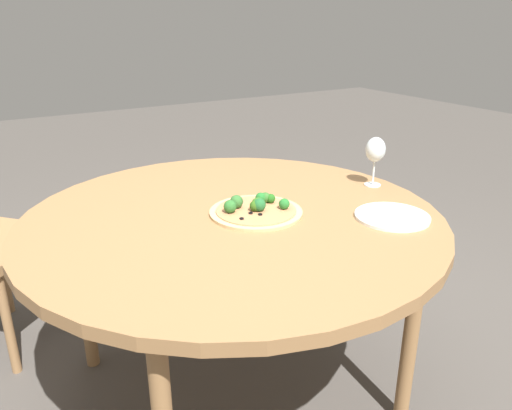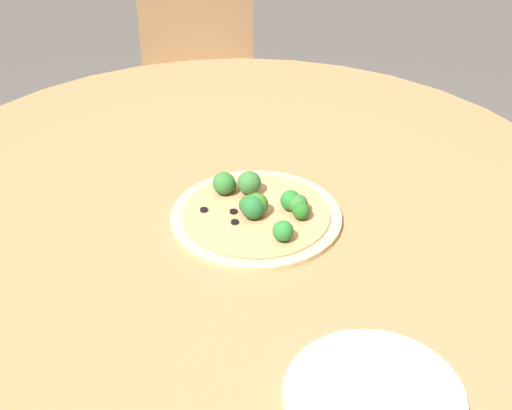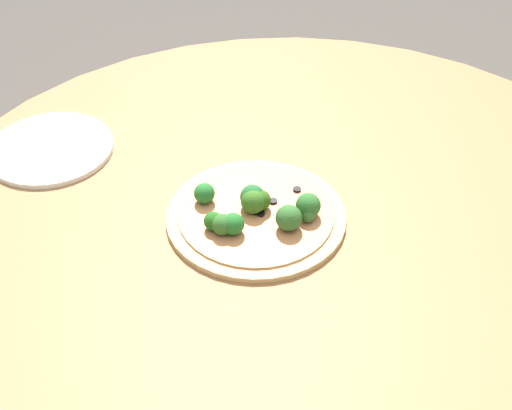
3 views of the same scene
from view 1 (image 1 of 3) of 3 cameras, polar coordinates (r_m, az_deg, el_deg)
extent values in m
plane|color=#4C4742|center=(2.01, -2.34, -20.20)|extent=(12.00, 12.00, 0.00)
cylinder|color=olive|center=(1.64, -2.70, -1.66)|extent=(1.37, 1.37, 0.04)
cylinder|color=olive|center=(2.31, 1.72, -4.22)|extent=(0.05, 0.05, 0.67)
cylinder|color=olive|center=(2.04, -19.13, -9.23)|extent=(0.05, 0.05, 0.67)
cylinder|color=olive|center=(1.76, 17.25, -14.22)|extent=(0.05, 0.05, 0.67)
cylinder|color=#997047|center=(2.17, -26.50, -12.12)|extent=(0.04, 0.04, 0.43)
cylinder|color=#997047|center=(2.38, -20.96, -8.18)|extent=(0.04, 0.04, 0.43)
cylinder|color=#997047|center=(2.59, -26.94, -6.68)|extent=(0.04, 0.04, 0.43)
cylinder|color=tan|center=(1.63, 0.00, -0.82)|extent=(0.30, 0.30, 0.01)
cylinder|color=tan|center=(1.63, 0.00, -0.59)|extent=(0.26, 0.26, 0.00)
sphere|color=#215F2C|center=(1.61, 0.38, 0.03)|extent=(0.04, 0.04, 0.04)
sphere|color=#2A6529|center=(1.60, -2.98, -0.16)|extent=(0.04, 0.04, 0.04)
sphere|color=#2F5918|center=(1.61, -0.11, -0.10)|extent=(0.04, 0.04, 0.04)
sphere|color=#226B28|center=(1.68, 0.54, 0.81)|extent=(0.04, 0.04, 0.04)
sphere|color=#34681F|center=(1.62, 0.20, 0.14)|extent=(0.04, 0.04, 0.04)
sphere|color=#215E1A|center=(1.68, 1.70, 0.76)|extent=(0.03, 0.03, 0.03)
sphere|color=#2F6428|center=(1.68, 1.08, 0.87)|extent=(0.04, 0.04, 0.04)
sphere|color=#246C2A|center=(1.63, 3.25, 0.14)|extent=(0.04, 0.04, 0.04)
sphere|color=#34672C|center=(1.61, -3.13, -0.27)|extent=(0.02, 0.02, 0.02)
sphere|color=#30652C|center=(1.64, -2.24, 0.40)|extent=(0.04, 0.04, 0.04)
cylinder|color=black|center=(1.63, -0.34, -0.43)|extent=(0.01, 0.01, 0.00)
cylinder|color=black|center=(1.55, -1.65, -1.56)|extent=(0.01, 0.01, 0.00)
cylinder|color=black|center=(1.59, -0.62, -0.93)|extent=(0.01, 0.01, 0.00)
cylinder|color=black|center=(1.58, 0.48, -1.08)|extent=(0.01, 0.01, 0.00)
cylinder|color=black|center=(1.63, 0.00, -0.45)|extent=(0.01, 0.01, 0.00)
cylinder|color=silver|center=(1.95, 13.16, 2.27)|extent=(0.06, 0.06, 0.00)
cylinder|color=silver|center=(1.94, 13.28, 3.58)|extent=(0.01, 0.01, 0.09)
ellipsoid|color=silver|center=(1.91, 13.50, 6.19)|extent=(0.07, 0.07, 0.09)
cylinder|color=white|center=(1.65, 15.29, -1.27)|extent=(0.24, 0.24, 0.01)
camera|label=2|loc=(1.43, 44.57, 19.92)|focal=50.00mm
camera|label=3|loc=(2.39, -8.97, 25.28)|focal=50.00mm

